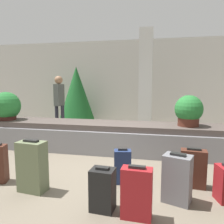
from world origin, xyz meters
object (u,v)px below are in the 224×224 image
(suitcase_4, at_px, (177,179))
(traveler_0, at_px, (59,99))
(suitcase_2, at_px, (32,166))
(potted_plant_1, at_px, (6,107))
(decorated_tree, at_px, (77,93))
(pillar, at_px, (146,81))
(suitcase_7, at_px, (193,168))
(suitcase_1, at_px, (103,189))
(suitcase_0, at_px, (123,166))
(potted_plant_0, at_px, (189,111))
(suitcase_5, at_px, (137,193))

(suitcase_4, xyz_separation_m, traveler_0, (-3.26, 3.50, 0.75))
(suitcase_2, height_order, potted_plant_1, potted_plant_1)
(decorated_tree, bearing_deg, pillar, -15.98)
(traveler_0, bearing_deg, pillar, -63.93)
(traveler_0, bearing_deg, suitcase_7, -119.52)
(suitcase_1, distance_m, suitcase_7, 1.44)
(pillar, bearing_deg, traveler_0, -164.97)
(suitcase_2, bearing_deg, potted_plant_1, 139.97)
(pillar, height_order, potted_plant_1, pillar)
(pillar, xyz_separation_m, potted_plant_1, (-3.24, -2.31, -0.63))
(pillar, relative_size, decorated_tree, 1.48)
(suitcase_0, distance_m, potted_plant_0, 2.08)
(suitcase_1, bearing_deg, potted_plant_0, 66.23)
(potted_plant_0, bearing_deg, suitcase_4, -100.64)
(suitcase_0, distance_m, suitcase_5, 0.90)
(pillar, relative_size, suitcase_7, 5.41)
(suitcase_4, relative_size, decorated_tree, 0.30)
(suitcase_5, distance_m, decorated_tree, 6.13)
(suitcase_0, distance_m, suitcase_7, 1.04)
(pillar, relative_size, suitcase_5, 5.17)
(suitcase_0, xyz_separation_m, traveler_0, (-2.49, 3.10, 0.80))
(suitcase_0, bearing_deg, traveler_0, 118.48)
(suitcase_1, distance_m, decorated_tree, 5.89)
(suitcase_4, xyz_separation_m, decorated_tree, (-3.24, 4.95, 0.85))
(suitcase_2, bearing_deg, suitcase_7, 21.29)
(suitcase_1, bearing_deg, suitcase_0, 85.73)
(decorated_tree, bearing_deg, traveler_0, -90.77)
(pillar, bearing_deg, suitcase_4, -81.14)
(pillar, distance_m, suitcase_2, 4.69)
(pillar, bearing_deg, potted_plant_0, -65.14)
(pillar, distance_m, suitcase_5, 4.84)
(suitcase_0, distance_m, suitcase_2, 1.32)
(suitcase_0, xyz_separation_m, suitcase_4, (0.77, -0.40, 0.05))
(suitcase_1, height_order, suitcase_5, suitcase_5)
(suitcase_2, height_order, decorated_tree, decorated_tree)
(potted_plant_1, xyz_separation_m, decorated_tree, (0.65, 3.05, 0.20))
(suitcase_5, xyz_separation_m, potted_plant_1, (-3.42, 2.35, 0.67))
(suitcase_2, height_order, traveler_0, traveler_0)
(pillar, xyz_separation_m, suitcase_5, (0.18, -4.66, -1.30))
(suitcase_4, relative_size, potted_plant_1, 0.95)
(traveler_0, bearing_deg, suitcase_2, -149.47)
(pillar, relative_size, suitcase_0, 5.85)
(potted_plant_0, bearing_deg, pillar, 114.86)
(suitcase_2, bearing_deg, suitcase_0, 29.55)
(suitcase_5, distance_m, suitcase_7, 1.19)
(suitcase_1, bearing_deg, suitcase_7, 40.85)
(suitcase_7, bearing_deg, decorated_tree, 133.01)
(suitcase_1, bearing_deg, suitcase_2, 171.15)
(suitcase_1, relative_size, decorated_tree, 0.25)
(pillar, bearing_deg, suitcase_5, -87.79)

